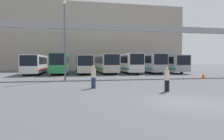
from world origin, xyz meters
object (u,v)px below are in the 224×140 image
at_px(bus_slot_0, 35,63).
at_px(pedestrian_near_right, 167,79).
at_px(bus_slot_1, 60,62).
at_px(lamp_post, 65,38).
at_px(bus_slot_5, 148,62).
at_px(traffic_cone, 203,76).
at_px(bus_slot_3, 106,62).
at_px(bus_slot_6, 167,63).
at_px(bus_slot_2, 83,63).
at_px(bus_slot_4, 126,62).
at_px(pedestrian_mid_left, 93,76).

height_order(bus_slot_0, pedestrian_near_right, bus_slot_0).
height_order(bus_slot_1, lamp_post, lamp_post).
bearing_deg(bus_slot_5, bus_slot_0, -179.50).
bearing_deg(traffic_cone, bus_slot_3, 126.97).
bearing_deg(bus_slot_5, bus_slot_1, 178.66).
bearing_deg(bus_slot_6, bus_slot_2, -179.62).
height_order(traffic_cone, lamp_post, lamp_post).
relative_size(bus_slot_1, bus_slot_4, 0.92).
bearing_deg(pedestrian_near_right, lamp_post, -43.15).
xyz_separation_m(bus_slot_5, pedestrian_mid_left, (-11.77, -18.62, -0.96)).
bearing_deg(bus_slot_2, pedestrian_mid_left, -90.75).
xyz_separation_m(bus_slot_2, lamp_post, (-2.62, -12.03, 2.89)).
bearing_deg(bus_slot_0, bus_slot_3, 3.51).
relative_size(bus_slot_2, traffic_cone, 18.05).
distance_m(bus_slot_4, pedestrian_mid_left, 21.03).
relative_size(bus_slot_2, pedestrian_mid_left, 6.44).
relative_size(bus_slot_4, bus_slot_6, 1.06).
distance_m(bus_slot_3, bus_slot_6, 11.52).
bearing_deg(traffic_cone, pedestrian_mid_left, -156.21).
distance_m(bus_slot_4, pedestrian_near_right, 22.31).
relative_size(bus_slot_3, bus_slot_6, 1.01).
xyz_separation_m(bus_slot_2, bus_slot_4, (7.68, 0.47, 0.17)).
xyz_separation_m(bus_slot_6, lamp_post, (-17.98, -12.14, 2.84)).
bearing_deg(bus_slot_6, lamp_post, -145.98).
distance_m(bus_slot_1, traffic_cone, 21.76).
height_order(bus_slot_4, pedestrian_mid_left, bus_slot_4).
bearing_deg(pedestrian_near_right, bus_slot_5, -98.20).
height_order(pedestrian_mid_left, pedestrian_near_right, pedestrian_mid_left).
bearing_deg(pedestrian_mid_left, pedestrian_near_right, -14.29).
relative_size(bus_slot_2, lamp_post, 1.33).
relative_size(bus_slot_3, pedestrian_mid_left, 6.63).
bearing_deg(lamp_post, bus_slot_1, 95.78).
bearing_deg(bus_slot_4, bus_slot_6, -2.75).
distance_m(bus_slot_3, pedestrian_near_right, 21.80).
bearing_deg(pedestrian_near_right, bus_slot_2, -68.13).
bearing_deg(bus_slot_5, lamp_post, -140.47).
bearing_deg(bus_slot_2, bus_slot_4, 3.51).
height_order(bus_slot_1, bus_slot_4, bus_slot_4).
distance_m(pedestrian_near_right, traffic_cone, 12.63).
xyz_separation_m(bus_slot_6, pedestrian_mid_left, (-15.61, -19.09, -0.85)).
bearing_deg(bus_slot_2, bus_slot_0, -176.04).
bearing_deg(bus_slot_4, lamp_post, -129.48).
relative_size(bus_slot_6, lamp_post, 1.36).
distance_m(bus_slot_6, pedestrian_mid_left, 24.67).
bearing_deg(bus_slot_3, bus_slot_2, -177.40).
distance_m(bus_slot_5, traffic_cone, 12.77).
bearing_deg(pedestrian_near_right, bus_slot_0, -49.89).
bearing_deg(bus_slot_5, bus_slot_4, 167.71).
bearing_deg(bus_slot_1, pedestrian_mid_left, -79.29).
height_order(bus_slot_3, traffic_cone, bus_slot_3).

